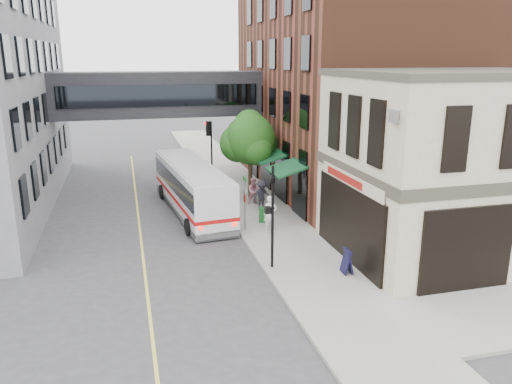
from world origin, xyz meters
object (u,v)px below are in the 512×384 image
pedestrian_c (262,195)px  newspaper_box (263,215)px  pedestrian_b (254,191)px  bus (192,186)px  sandwich_board (347,261)px  pedestrian_a (270,214)px

pedestrian_c → newspaper_box: (-0.50, -2.02, -0.52)m
pedestrian_c → newspaper_box: 2.15m
pedestrian_b → newspaper_box: (-0.39, -3.48, -0.41)m
bus → pedestrian_b: 3.90m
pedestrian_b → pedestrian_c: bearing=-77.2°
sandwich_board → newspaper_box: bearing=104.8°
pedestrian_a → pedestrian_c: 3.65m
pedestrian_a → pedestrian_b: (0.44, 5.07, -0.13)m
pedestrian_a → sandwich_board: (1.68, -5.78, -0.43)m
pedestrian_a → pedestrian_b: bearing=95.5°
pedestrian_b → pedestrian_a: bearing=-86.6°
bus → newspaper_box: 4.88m
bus → pedestrian_c: bearing=-17.7°
pedestrian_a → bus: bearing=135.4°
sandwich_board → bus: bearing=117.9°
bus → sandwich_board: size_ratio=10.30×
bus → sandwich_board: bearing=-64.5°
pedestrian_c → pedestrian_b: bearing=82.3°
bus → pedestrian_a: 5.97m
bus → newspaper_box: bearing=-43.5°
pedestrian_b → newspaper_box: 3.52m
pedestrian_c → newspaper_box: pedestrian_c is taller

